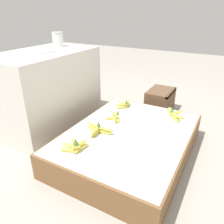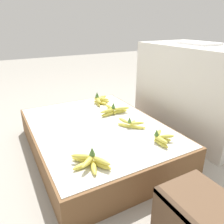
# 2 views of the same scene
# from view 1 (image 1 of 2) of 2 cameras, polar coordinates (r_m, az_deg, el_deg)

# --- Properties ---
(ground_plane) EXTENTS (10.00, 10.00, 0.00)m
(ground_plane) POSITION_cam_1_polar(r_m,az_deg,el_deg) (1.86, 4.29, -10.71)
(ground_plane) COLOR gray
(display_platform) EXTENTS (1.20, 0.91, 0.21)m
(display_platform) POSITION_cam_1_polar(r_m,az_deg,el_deg) (1.80, 4.39, -8.03)
(display_platform) COLOR brown
(display_platform) RESTS_ON ground_plane
(back_vendor_table) EXTENTS (1.02, 0.60, 0.74)m
(back_vendor_table) POSITION_cam_1_polar(r_m,az_deg,el_deg) (2.25, -16.61, 5.49)
(back_vendor_table) COLOR beige
(back_vendor_table) RESTS_ON ground_plane
(wooden_crate) EXTENTS (0.37, 0.26, 0.26)m
(wooden_crate) POSITION_cam_1_polar(r_m,az_deg,el_deg) (2.60, 12.45, 2.93)
(wooden_crate) COLOR brown
(wooden_crate) RESTS_ON ground_plane
(banana_bunch_front_right) EXTENTS (0.21, 0.19, 0.10)m
(banana_bunch_front_right) POSITION_cam_1_polar(r_m,az_deg,el_deg) (2.03, 15.82, -0.52)
(banana_bunch_front_right) COLOR #DBCC4C
(banana_bunch_front_right) RESTS_ON display_platform
(banana_bunch_middle_left) EXTENTS (0.17, 0.15, 0.11)m
(banana_bunch_middle_left) POSITION_cam_1_polar(r_m,az_deg,el_deg) (1.54, -9.65, -8.74)
(banana_bunch_middle_left) COLOR #DBCC4C
(banana_bunch_middle_left) RESTS_ON display_platform
(banana_bunch_middle_midleft) EXTENTS (0.17, 0.26, 0.10)m
(banana_bunch_middle_midleft) POSITION_cam_1_polar(r_m,az_deg,el_deg) (1.72, -3.73, -4.50)
(banana_bunch_middle_midleft) COLOR gold
(banana_bunch_middle_midleft) RESTS_ON display_platform
(banana_bunch_middle_midright) EXTENTS (0.20, 0.16, 0.09)m
(banana_bunch_middle_midright) POSITION_cam_1_polar(r_m,az_deg,el_deg) (1.93, 0.81, -1.17)
(banana_bunch_middle_midright) COLOR gold
(banana_bunch_middle_midright) RESTS_ON display_platform
(banana_bunch_middle_right) EXTENTS (0.18, 0.13, 0.09)m
(banana_bunch_middle_right) POSITION_cam_1_polar(r_m,az_deg,el_deg) (2.16, 3.19, 2.00)
(banana_bunch_middle_right) COLOR gold
(banana_bunch_middle_right) RESTS_ON display_platform
(glass_jar) EXTENTS (0.11, 0.11, 0.14)m
(glass_jar) POSITION_cam_1_polar(r_m,az_deg,el_deg) (2.41, -13.98, 17.97)
(glass_jar) COLOR silver
(glass_jar) RESTS_ON back_vendor_table
(foam_tray_white) EXTENTS (0.29, 0.21, 0.02)m
(foam_tray_white) POSITION_cam_1_polar(r_m,az_deg,el_deg) (2.11, -18.57, 14.76)
(foam_tray_white) COLOR white
(foam_tray_white) RESTS_ON back_vendor_table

